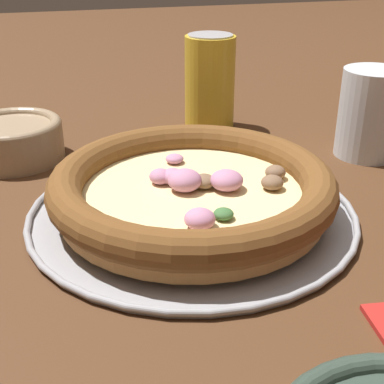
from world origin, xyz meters
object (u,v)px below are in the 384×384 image
Objects in this scene: drinking_cup at (370,114)px; beverage_can at (210,83)px; pizza at (192,188)px; pizza_tray at (192,212)px; bowl_near at (13,139)px.

beverage_can is (-0.15, 0.15, 0.01)m from drinking_cup.
pizza_tray is at bearing 145.20° from pizza.
pizza_tray is 1.16× the size of pizza.
pizza_tray is at bearing -50.04° from bowl_near.
pizza is at bearing -159.56° from drinking_cup.
pizza_tray is 0.02m from pizza.
pizza_tray is at bearing -111.39° from beverage_can.
pizza is 2.58× the size of drinking_cup.
drinking_cup is at bearing -44.68° from beverage_can.
beverage_can is at bearing 135.32° from drinking_cup.
drinking_cup is at bearing 20.38° from pizza_tray.
bowl_near is (-0.16, 0.19, 0.02)m from pizza_tray.
drinking_cup is at bearing -14.21° from bowl_near.
pizza is 0.25m from bowl_near.
bowl_near is at bearing -169.86° from beverage_can.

